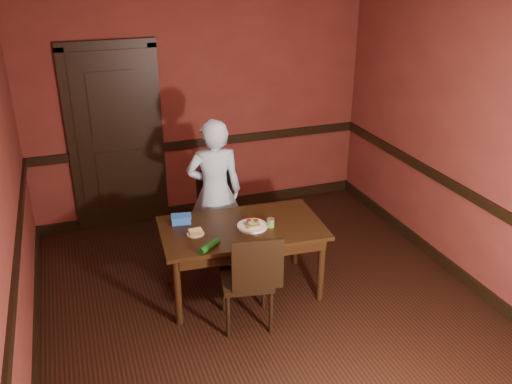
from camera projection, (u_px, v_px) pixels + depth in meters
floor at (269, 312)px, 4.92m from camera, size 4.00×4.50×0.01m
wall_back at (201, 106)px, 6.30m from camera, size 4.00×0.02×2.70m
wall_front at (451, 354)px, 2.44m from camera, size 4.00×0.02×2.70m
wall_left at (2, 212)px, 3.75m from camera, size 0.02×4.50×2.70m
wall_right at (473, 147)px, 4.99m from camera, size 0.02×4.50×2.70m
dado_back at (203, 143)px, 6.47m from camera, size 4.00×0.03×0.10m
dado_left at (16, 267)px, 3.94m from camera, size 0.03×4.50×0.10m
dado_right at (464, 192)px, 5.17m from camera, size 0.03×4.50×0.10m
baseboard_back at (206, 206)px, 6.82m from camera, size 4.00×0.03×0.12m
baseboard_left at (35, 358)px, 4.29m from camera, size 0.03×4.50×0.12m
baseboard_right at (451, 267)px, 5.51m from camera, size 0.03×4.50×0.12m
door at (116, 137)px, 6.07m from camera, size 1.05×0.07×2.20m
dining_table at (242, 259)px, 5.10m from camera, size 1.54×0.93×0.70m
chair_far at (226, 216)px, 5.67m from camera, size 0.51×0.51×0.92m
chair_near at (246, 278)px, 4.62m from camera, size 0.50×0.50×0.91m
person at (215, 192)px, 5.49m from camera, size 0.61×0.45×1.53m
sandwich_plate at (252, 225)px, 4.94m from camera, size 0.28×0.28×0.07m
sauce_jar at (271, 223)px, 4.93m from camera, size 0.07×0.07×0.08m
cheese_saucer at (196, 233)px, 4.81m from camera, size 0.16×0.16×0.05m
food_tub at (181, 219)px, 5.00m from camera, size 0.20×0.16×0.08m
wrapped_veg at (209, 246)px, 4.57m from camera, size 0.22×0.19×0.06m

